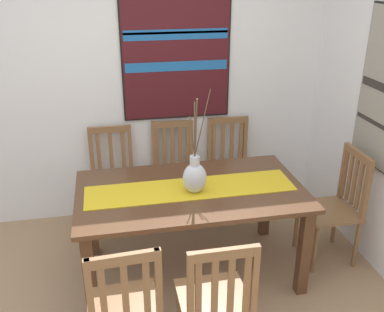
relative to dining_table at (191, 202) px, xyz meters
name	(u,v)px	position (x,y,z in m)	size (l,w,h in m)	color
wall_back	(132,77)	(-0.32, 1.14, 0.71)	(6.40, 0.12, 2.70)	white
dining_table	(191,202)	(0.00, 0.00, 0.00)	(1.70, 0.97, 0.75)	#51331E
table_runner	(191,189)	(0.00, 0.00, 0.11)	(1.56, 0.36, 0.01)	gold
centerpiece_vase	(195,176)	(0.02, -0.06, 0.24)	(0.23, 0.24, 0.74)	silver
chair_0	(125,309)	(-0.56, -0.87, -0.16)	(0.44, 0.44, 0.95)	brown
chair_1	(174,170)	(0.02, 0.89, -0.15)	(0.45, 0.45, 0.95)	brown
chair_2	(230,167)	(0.56, 0.87, -0.15)	(0.44, 0.44, 0.95)	brown
chair_3	(216,300)	(-0.03, -0.90, -0.16)	(0.42, 0.42, 0.93)	brown
chair_4	(337,204)	(1.21, -0.03, -0.15)	(0.42, 0.42, 0.96)	brown
chair_5	(113,178)	(-0.56, 0.87, -0.16)	(0.42, 0.42, 0.94)	brown
painting_on_back_wall	(176,57)	(0.08, 1.08, 0.89)	(0.99, 0.05, 1.14)	black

